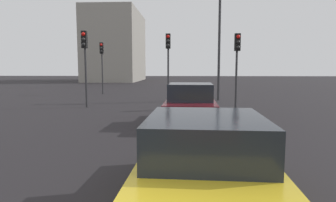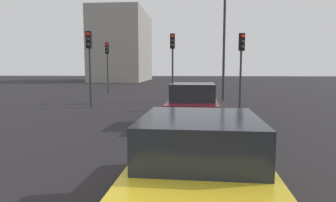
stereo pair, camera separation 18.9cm
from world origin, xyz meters
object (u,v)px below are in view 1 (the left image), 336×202
car_yellow_left_second (205,164)px  traffic_light_far_left (168,53)px  street_lamp_kerbside (219,33)px  traffic_light_near_left (85,53)px  traffic_light_near_right (237,55)px  car_maroon_left_lead (190,105)px  traffic_light_far_right (102,57)px

car_yellow_left_second → traffic_light_far_left: size_ratio=1.00×
car_yellow_left_second → street_lamp_kerbside: (15.23, -1.98, 3.72)m
car_yellow_left_second → traffic_light_near_left: bearing=28.4°
car_yellow_left_second → traffic_light_near_right: size_ratio=1.08×
traffic_light_near_right → traffic_light_far_left: bearing=-131.1°
traffic_light_near_left → street_lamp_kerbside: bearing=121.8°
car_maroon_left_lead → car_yellow_left_second: car_maroon_left_lead is taller
traffic_light_near_left → traffic_light_far_left: bearing=125.4°
traffic_light_far_left → street_lamp_kerbside: 3.80m
car_yellow_left_second → traffic_light_far_right: traffic_light_far_right is taller
traffic_light_near_right → car_maroon_left_lead: bearing=-37.0°
traffic_light_near_right → traffic_light_far_left: 4.49m
car_maroon_left_lead → traffic_light_far_left: 7.52m
street_lamp_kerbside → car_maroon_left_lead: bearing=166.3°
car_yellow_left_second → traffic_light_far_right: size_ratio=1.01×
car_maroon_left_lead → traffic_light_far_left: (7.06, 1.22, 2.28)m
car_maroon_left_lead → traffic_light_near_right: bearing=-27.3°
traffic_light_near_right → traffic_light_far_right: traffic_light_far_right is taller
car_yellow_left_second → traffic_light_near_right: (11.44, -2.48, 2.12)m
traffic_light_far_left → traffic_light_near_left: bearing=-55.0°
traffic_light_far_left → traffic_light_far_right: 8.03m
car_yellow_left_second → traffic_light_far_right: 20.86m
traffic_light_near_right → street_lamp_kerbside: size_ratio=0.52×
traffic_light_near_right → street_lamp_kerbside: bearing=179.3°
traffic_light_far_left → traffic_light_far_right: (5.63, 5.72, -0.01)m
car_maroon_left_lead → traffic_light_far_right: 14.64m
car_maroon_left_lead → traffic_light_near_left: traffic_light_near_left is taller
car_maroon_left_lead → traffic_light_near_left: size_ratio=1.01×
traffic_light_near_right → traffic_light_far_right: size_ratio=0.93×
traffic_light_near_right → street_lamp_kerbside: street_lamp_kerbside is taller
street_lamp_kerbside → traffic_light_near_left: bearing=117.6°
car_maroon_left_lead → traffic_light_far_left: bearing=11.3°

